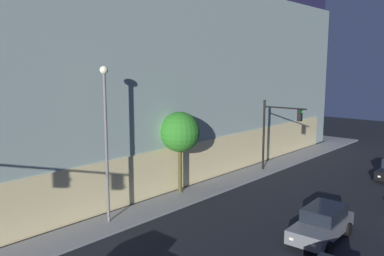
# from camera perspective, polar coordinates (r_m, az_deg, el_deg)

# --- Properties ---
(modern_building) EXTENTS (40.08, 32.13, 17.80)m
(modern_building) POSITION_cam_1_polar(r_m,az_deg,el_deg) (41.70, -14.07, 8.82)
(modern_building) COLOR #4C4C51
(modern_building) RESTS_ON ground
(traffic_light_far_corner) EXTENTS (0.43, 3.70, 5.80)m
(traffic_light_far_corner) POSITION_cam_1_polar(r_m,az_deg,el_deg) (32.62, 12.12, 0.38)
(traffic_light_far_corner) COLOR black
(traffic_light_far_corner) RESTS_ON sidewalk_corner
(street_lamp_sidewalk) EXTENTS (0.44, 0.44, 8.52)m
(street_lamp_sidewalk) POSITION_cam_1_polar(r_m,az_deg,el_deg) (21.66, -12.30, 0.18)
(street_lamp_sidewalk) COLOR slate
(street_lamp_sidewalk) RESTS_ON sidewalk_corner
(sidewalk_tree) EXTENTS (2.70, 2.70, 5.52)m
(sidewalk_tree) POSITION_cam_1_polar(r_m,az_deg,el_deg) (26.46, -1.76, -0.62)
(sidewalk_tree) COLOR #47411E
(sidewalk_tree) RESTS_ON sidewalk_corner
(car_grey) EXTENTS (4.58, 2.18, 1.65)m
(car_grey) POSITION_cam_1_polar(r_m,az_deg,el_deg) (21.50, 18.20, -12.85)
(car_grey) COLOR slate
(car_grey) RESTS_ON ground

